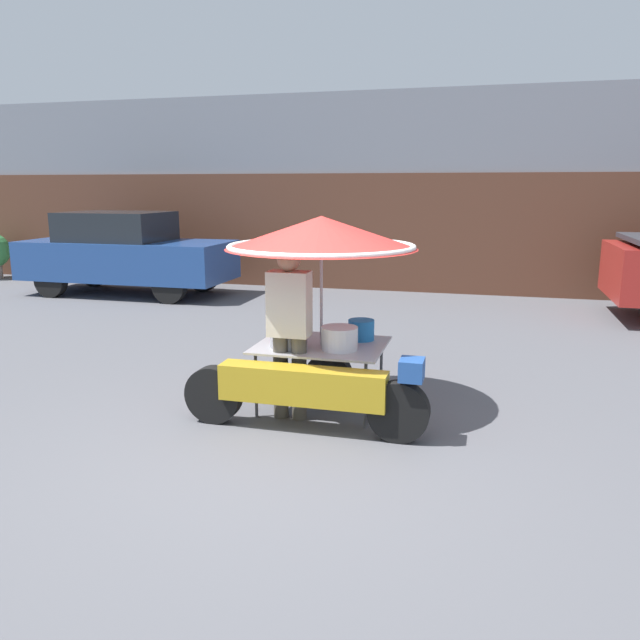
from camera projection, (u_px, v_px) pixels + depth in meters
The scene contains 5 objects.
ground_plane at pixel (282, 450), 5.18m from camera, with size 36.00×36.00×0.00m, color #56565B.
shopfront_building at pixel (416, 193), 13.48m from camera, with size 28.00×2.06×4.01m.
vendor_motorcycle_cart at pixel (320, 265), 5.80m from camera, with size 2.24×1.81×1.87m.
vendor_person at pixel (289, 325), 5.71m from camera, with size 0.38×0.22×1.61m.
parked_car at pixel (125, 253), 12.46m from camera, with size 4.16×1.67×1.64m.
Camera 1 is at (1.57, -4.59, 2.15)m, focal length 35.00 mm.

